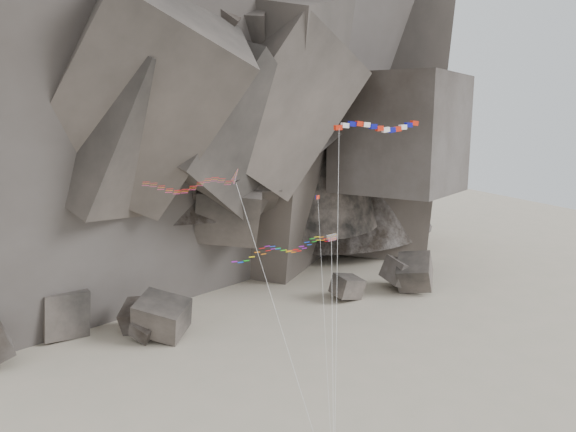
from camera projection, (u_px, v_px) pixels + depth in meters
name	position (u px, v px, depth m)	size (l,w,h in m)	color
ground	(305.00, 429.00, 57.86)	(260.00, 260.00, 0.00)	#A39583
headland	(145.00, 55.00, 111.20)	(110.00, 70.00, 84.00)	#534A44
boulder_field	(160.00, 313.00, 82.77)	(82.26, 16.59, 8.75)	#47423F
delta_kite	(186.00, 185.00, 48.93)	(11.72, 13.76, 25.82)	red
banner_kite	(378.00, 129.00, 54.54)	(16.02, 12.22, 29.73)	red
parafoil_kite	(281.00, 249.00, 56.47)	(12.11, 15.65, 17.93)	#E1AA0C
pennant_kite	(321.00, 254.00, 54.06)	(6.49, 14.87, 22.26)	red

